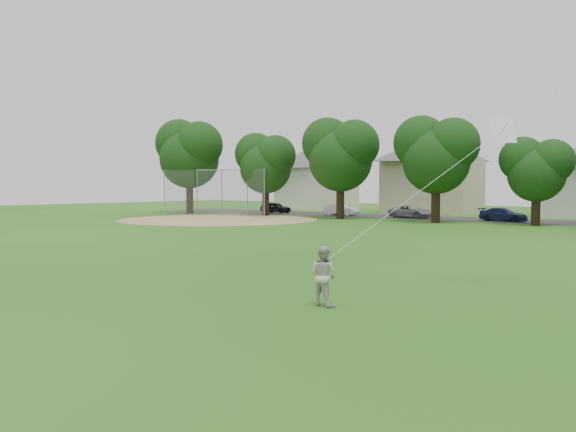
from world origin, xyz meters
The scene contains 8 objects.
ground centered at (0.00, 0.00, 0.00)m, with size 160.00×160.00×0.00m, color #225714.
street centered at (0.00, 42.00, 0.01)m, with size 90.00×7.00×0.01m, color #2D2D30.
dirt_infield centered at (-26.00, 28.00, 0.01)m, with size 18.00×18.00×0.02m, color #9E7F51.
older_boy centered at (2.37, 3.27, 0.76)m, with size 0.73×0.57×1.51m, color beige.
kite centered at (3.74, 5.84, 2.86)m, with size 1.83×3.00×6.82m.
baseball_backstop centered at (-30.33, 32.46, 2.35)m, with size 10.15×4.68×4.71m.
tree_row centered at (1.63, 35.61, 6.30)m, with size 84.46×8.68×10.82m.
house_row centered at (-1.33, 52.00, 4.91)m, with size 77.50×14.05×10.61m.
Camera 1 is at (10.22, -8.26, 2.98)m, focal length 35.00 mm.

